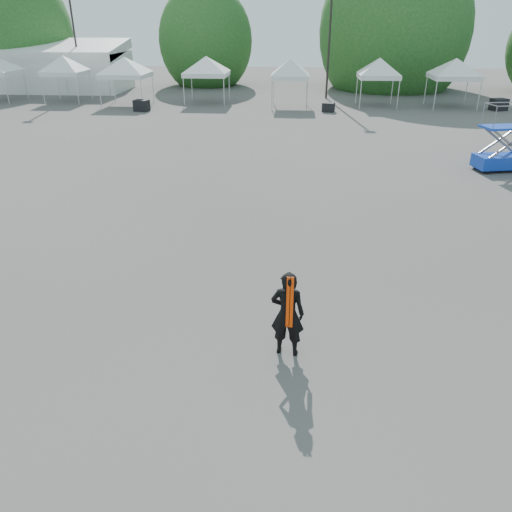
{
  "coord_description": "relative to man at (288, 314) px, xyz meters",
  "views": [
    {
      "loc": [
        0.72,
        -10.04,
        5.89
      ],
      "look_at": [
        -0.05,
        -0.49,
        1.3
      ],
      "focal_mm": 35.0,
      "sensor_mm": 36.0,
      "label": 1
    }
  ],
  "objects": [
    {
      "name": "tent_b",
      "position": [
        -17.65,
        30.91,
        2.18
      ],
      "size": [
        4.04,
        4.04,
        3.88
      ],
      "color": "silver",
      "rests_on": "ground"
    },
    {
      "name": "ground",
      "position": [
        -0.67,
        2.07,
        -0.88
      ],
      "size": [
        120.0,
        120.0,
        0.0
      ],
      "primitive_type": "plane",
      "color": "#474442",
      "rests_on": "ground"
    },
    {
      "name": "tent_e",
      "position": [
        -0.53,
        29.38,
        2.18
      ],
      "size": [
        3.73,
        3.73,
        3.88
      ],
      "color": "silver",
      "rests_on": "ground"
    },
    {
      "name": "man",
      "position": [
        0.0,
        0.0,
        0.0
      ],
      "size": [
        0.68,
        0.49,
        1.75
      ],
      "rotation": [
        0.0,
        0.0,
        3.02
      ],
      "color": "black",
      "rests_on": "ground"
    },
    {
      "name": "tent_f",
      "position": [
        5.77,
        30.4,
        2.18
      ],
      "size": [
        3.99,
        3.99,
        3.88
      ],
      "color": "silver",
      "rests_on": "ground"
    },
    {
      "name": "marquee",
      "position": [
        -22.67,
        37.07,
        1.09
      ],
      "size": [
        15.0,
        6.25,
        4.23
      ],
      "color": "white",
      "rests_on": "ground"
    },
    {
      "name": "crate_west",
      "position": [
        -10.73,
        26.96,
        -0.5
      ],
      "size": [
        1.07,
        0.89,
        0.75
      ],
      "primitive_type": "cube",
      "rotation": [
        0.0,
        0.0,
        -0.16
      ],
      "color": "black",
      "rests_on": "ground"
    },
    {
      "name": "tree_mid_w",
      "position": [
        -8.67,
        42.07,
        3.05
      ],
      "size": [
        4.16,
        4.16,
        6.33
      ],
      "color": "#382314",
      "rests_on": "ground"
    },
    {
      "name": "tree_mid_e",
      "position": [
        8.33,
        41.07,
        3.96
      ],
      "size": [
        5.12,
        5.12,
        7.79
      ],
      "color": "#382314",
      "rests_on": "ground"
    },
    {
      "name": "crate_mid",
      "position": [
        2.19,
        27.67,
        -0.58
      ],
      "size": [
        0.93,
        0.82,
        0.6
      ],
      "primitive_type": "cube",
      "rotation": [
        0.0,
        0.0,
        -0.33
      ],
      "color": "black",
      "rests_on": "ground"
    },
    {
      "name": "scissor_lift",
      "position": [
        8.71,
        13.56,
        0.51
      ],
      "size": [
        2.31,
        1.5,
        2.75
      ],
      "rotation": [
        0.0,
        0.0,
        0.22
      ],
      "color": "#0D20AC",
      "rests_on": "ground"
    },
    {
      "name": "tent_d",
      "position": [
        -6.77,
        30.95,
        2.18
      ],
      "size": [
        4.45,
        4.45,
        3.88
      ],
      "color": "silver",
      "rests_on": "ground"
    },
    {
      "name": "tent_g",
      "position": [
        11.07,
        30.42,
        2.18
      ],
      "size": [
        4.49,
        4.49,
        3.88
      ],
      "color": "silver",
      "rests_on": "ground"
    },
    {
      "name": "light_pole_west",
      "position": [
        -18.67,
        36.07,
        4.89
      ],
      "size": [
        0.6,
        0.25,
        10.3
      ],
      "color": "black",
      "rests_on": "ground"
    },
    {
      "name": "tree_far_w",
      "position": [
        -26.67,
        40.07,
        3.66
      ],
      "size": [
        4.8,
        4.8,
        7.3
      ],
      "color": "#382314",
      "rests_on": "ground"
    },
    {
      "name": "tent_c",
      "position": [
        -12.54,
        29.69,
        2.18
      ],
      "size": [
        4.59,
        4.59,
        3.88
      ],
      "color": "silver",
      "rests_on": "ground"
    },
    {
      "name": "light_pole_east",
      "position": [
        2.33,
        34.07,
        4.64
      ],
      "size": [
        0.6,
        0.25,
        9.8
      ],
      "color": "black",
      "rests_on": "ground"
    },
    {
      "name": "crate_east",
      "position": [
        14.1,
        29.25,
        -0.48
      ],
      "size": [
        1.24,
        1.1,
        0.8
      ],
      "primitive_type": "cube",
      "rotation": [
        0.0,
        0.0,
        0.36
      ],
      "color": "black",
      "rests_on": "ground"
    }
  ]
}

